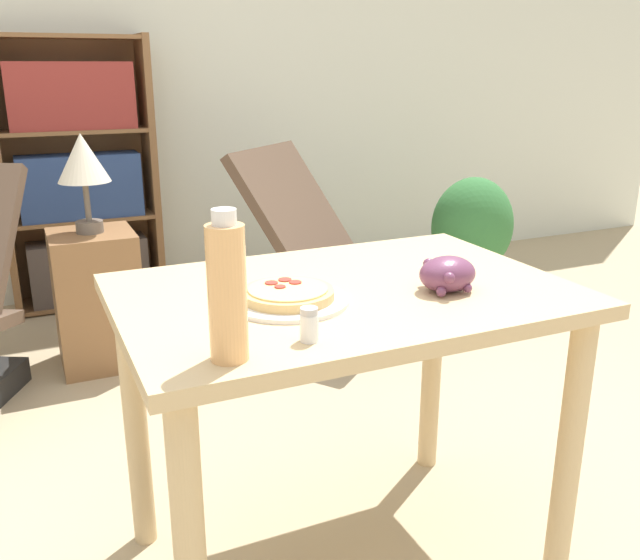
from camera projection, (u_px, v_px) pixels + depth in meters
name	position (u px, v px, depth m)	size (l,w,h in m)	color
wall_back	(113.00, 54.00, 3.57)	(8.00, 0.05, 2.60)	silver
dining_table	(344.00, 339.00, 1.60)	(1.03, 0.71, 0.75)	#D1B27F
pizza_on_plate	(288.00, 296.00, 1.46)	(0.26, 0.26, 0.04)	white
grape_bunch	(447.00, 274.00, 1.53)	(0.14, 0.13, 0.08)	#6B3856
drink_bottle	(227.00, 291.00, 1.15)	(0.07, 0.07, 0.27)	#EFB270
salt_shaker	(309.00, 325.00, 1.26)	(0.04, 0.04, 0.07)	white
lounge_chair_far	(324.00, 275.00, 3.24)	(0.90, 0.97, 0.88)	black
bookshelf	(80.00, 182.00, 3.52)	(0.77, 0.27, 1.40)	brown
side_table	(97.00, 299.00, 2.89)	(0.34, 0.34, 0.59)	brown
table_lamp	(83.00, 163.00, 2.71)	(0.21, 0.21, 0.40)	#665B51
potted_plant_floor	(472.00, 233.00, 3.67)	(0.46, 0.39, 0.68)	#BCB2A3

